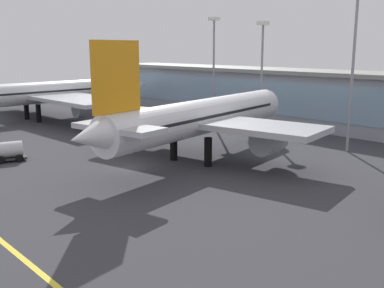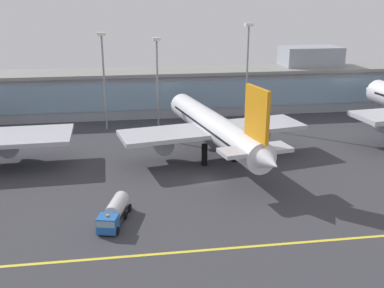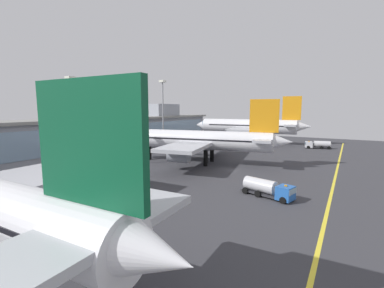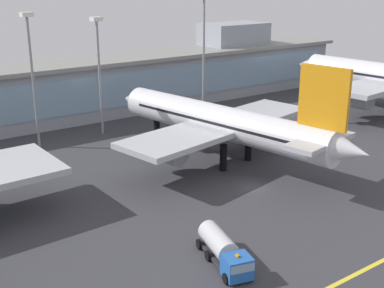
{
  "view_description": "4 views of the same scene",
  "coord_description": "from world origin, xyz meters",
  "px_view_note": "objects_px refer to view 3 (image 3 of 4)",
  "views": [
    {
      "loc": [
        50.63,
        -34.63,
        16.27
      ],
      "look_at": [
        8.1,
        4.54,
        4.02
      ],
      "focal_mm": 42.56,
      "sensor_mm": 36.0,
      "label": 1
    },
    {
      "loc": [
        -13.44,
        -70.74,
        30.08
      ],
      "look_at": [
        -1.34,
        9.5,
        3.65
      ],
      "focal_mm": 42.39,
      "sensor_mm": 36.0,
      "label": 2
    },
    {
      "loc": [
        -59.48,
        -24.0,
        14.75
      ],
      "look_at": [
        -3.37,
        9.32,
        6.13
      ],
      "focal_mm": 24.92,
      "sensor_mm": 36.0,
      "label": 3
    },
    {
      "loc": [
        -44.68,
        -47.99,
        28.02
      ],
      "look_at": [
        -7.46,
        4.27,
        6.69
      ],
      "focal_mm": 47.46,
      "sensor_mm": 36.0,
      "label": 4
    }
  ],
  "objects_px": {
    "fuel_tanker_truck": "(269,188)",
    "apron_light_mast_west": "(163,106)",
    "airliner_far_right": "(248,126)",
    "apron_light_mast_centre": "(72,108)",
    "airliner_near_right": "(199,140)",
    "baggage_tug_near": "(317,145)",
    "apron_light_mast_east": "(109,111)"
  },
  "relations": [
    {
      "from": "fuel_tanker_truck",
      "to": "apron_light_mast_centre",
      "type": "distance_m",
      "value": 49.71
    },
    {
      "from": "airliner_far_right",
      "to": "apron_light_mast_centre",
      "type": "xyz_separation_m",
      "value": [
        -69.61,
        21.17,
        7.6
      ]
    },
    {
      "from": "apron_light_mast_centre",
      "to": "baggage_tug_near",
      "type": "bearing_deg",
      "value": -35.9
    },
    {
      "from": "airliner_far_right",
      "to": "fuel_tanker_truck",
      "type": "relative_size",
      "value": 5.32
    },
    {
      "from": "airliner_far_right",
      "to": "fuel_tanker_truck",
      "type": "xyz_separation_m",
      "value": [
        -67.28,
        -26.66,
        -5.73
      ]
    },
    {
      "from": "fuel_tanker_truck",
      "to": "apron_light_mast_west",
      "type": "height_order",
      "value": "apron_light_mast_west"
    },
    {
      "from": "airliner_near_right",
      "to": "apron_light_mast_centre",
      "type": "bearing_deg",
      "value": 30.73
    },
    {
      "from": "airliner_near_right",
      "to": "fuel_tanker_truck",
      "type": "xyz_separation_m",
      "value": [
        -18.9,
        -24.01,
        -4.75
      ]
    },
    {
      "from": "apron_light_mast_west",
      "to": "fuel_tanker_truck",
      "type": "bearing_deg",
      "value": -124.4
    },
    {
      "from": "apron_light_mast_east",
      "to": "fuel_tanker_truck",
      "type": "bearing_deg",
      "value": -101.68
    },
    {
      "from": "airliner_far_right",
      "to": "apron_light_mast_east",
      "type": "distance_m",
      "value": 61.68
    },
    {
      "from": "airliner_near_right",
      "to": "apron_light_mast_centre",
      "type": "height_order",
      "value": "apron_light_mast_centre"
    },
    {
      "from": "airliner_near_right",
      "to": "apron_light_mast_centre",
      "type": "distance_m",
      "value": 33.04
    },
    {
      "from": "apron_light_mast_west",
      "to": "baggage_tug_near",
      "type": "bearing_deg",
      "value": -53.27
    },
    {
      "from": "airliner_near_right",
      "to": "fuel_tanker_truck",
      "type": "height_order",
      "value": "airliner_near_right"
    },
    {
      "from": "airliner_far_right",
      "to": "apron_light_mast_centre",
      "type": "distance_m",
      "value": 73.16
    },
    {
      "from": "airliner_near_right",
      "to": "apron_light_mast_centre",
      "type": "xyz_separation_m",
      "value": [
        -21.23,
        23.82,
        8.59
      ]
    },
    {
      "from": "baggage_tug_near",
      "to": "apron_light_mast_west",
      "type": "height_order",
      "value": "apron_light_mast_west"
    },
    {
      "from": "apron_light_mast_centre",
      "to": "airliner_near_right",
      "type": "bearing_deg",
      "value": -48.29
    },
    {
      "from": "airliner_near_right",
      "to": "airliner_far_right",
      "type": "distance_m",
      "value": 48.46
    },
    {
      "from": "apron_light_mast_west",
      "to": "apron_light_mast_east",
      "type": "distance_m",
      "value": 21.14
    },
    {
      "from": "fuel_tanker_truck",
      "to": "baggage_tug_near",
      "type": "height_order",
      "value": "same"
    },
    {
      "from": "apron_light_mast_west",
      "to": "apron_light_mast_centre",
      "type": "xyz_separation_m",
      "value": [
        -33.12,
        2.86,
        -1.05
      ]
    },
    {
      "from": "apron_light_mast_west",
      "to": "airliner_far_right",
      "type": "bearing_deg",
      "value": -26.64
    },
    {
      "from": "airliner_far_right",
      "to": "apron_light_mast_centre",
      "type": "bearing_deg",
      "value": 66.88
    },
    {
      "from": "apron_light_mast_west",
      "to": "apron_light_mast_east",
      "type": "relative_size",
      "value": 1.15
    },
    {
      "from": "baggage_tug_near",
      "to": "apron_light_mast_east",
      "type": "relative_size",
      "value": 0.44
    },
    {
      "from": "apron_light_mast_centre",
      "to": "airliner_far_right",
      "type": "bearing_deg",
      "value": -16.92
    },
    {
      "from": "apron_light_mast_centre",
      "to": "apron_light_mast_east",
      "type": "xyz_separation_m",
      "value": [
        12.36,
        0.73,
        -0.74
      ]
    },
    {
      "from": "airliner_near_right",
      "to": "fuel_tanker_truck",
      "type": "distance_m",
      "value": 30.92
    },
    {
      "from": "apron_light_mast_centre",
      "to": "apron_light_mast_east",
      "type": "bearing_deg",
      "value": 3.38
    },
    {
      "from": "apron_light_mast_centre",
      "to": "apron_light_mast_west",
      "type": "bearing_deg",
      "value": -4.94
    }
  ]
}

